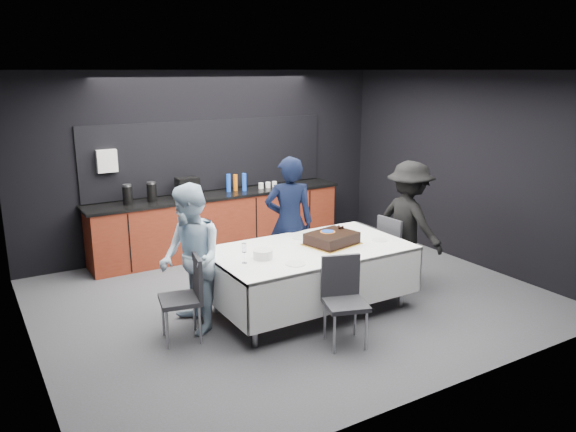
# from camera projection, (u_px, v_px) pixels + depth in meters

# --- Properties ---
(ground) EXTENTS (6.00, 6.00, 0.00)m
(ground) POSITION_uv_depth(u_px,v_px,m) (292.00, 298.00, 7.11)
(ground) COLOR #47474C
(ground) RESTS_ON ground
(room_shell) EXTENTS (6.04, 5.04, 2.82)m
(room_shell) POSITION_uv_depth(u_px,v_px,m) (292.00, 152.00, 6.64)
(room_shell) COLOR white
(room_shell) RESTS_ON ground
(kitchenette) EXTENTS (4.10, 0.64, 2.05)m
(kitchenette) POSITION_uv_depth(u_px,v_px,m) (218.00, 218.00, 8.80)
(kitchenette) COLOR #631E0F
(kitchenette) RESTS_ON ground
(party_table) EXTENTS (2.32, 1.32, 0.78)m
(party_table) POSITION_uv_depth(u_px,v_px,m) (310.00, 259.00, 6.62)
(party_table) COLOR #99999E
(party_table) RESTS_ON ground
(cake_assembly) EXTENTS (0.68, 0.59, 0.18)m
(cake_assembly) POSITION_uv_depth(u_px,v_px,m) (332.00, 239.00, 6.68)
(cake_assembly) COLOR gold
(cake_assembly) RESTS_ON party_table
(plate_stack) EXTENTS (0.22, 0.22, 0.10)m
(plate_stack) POSITION_uv_depth(u_px,v_px,m) (263.00, 254.00, 6.19)
(plate_stack) COLOR white
(plate_stack) RESTS_ON party_table
(loose_plate_near) EXTENTS (0.22, 0.22, 0.01)m
(loose_plate_near) POSITION_uv_depth(u_px,v_px,m) (296.00, 264.00, 6.02)
(loose_plate_near) COLOR white
(loose_plate_near) RESTS_ON party_table
(loose_plate_right_a) EXTENTS (0.19, 0.19, 0.01)m
(loose_plate_right_a) POSITION_uv_depth(u_px,v_px,m) (352.00, 236.00, 7.02)
(loose_plate_right_a) COLOR white
(loose_plate_right_a) RESTS_ON party_table
(loose_plate_right_b) EXTENTS (0.19, 0.19, 0.01)m
(loose_plate_right_b) POSITION_uv_depth(u_px,v_px,m) (379.00, 240.00, 6.86)
(loose_plate_right_b) COLOR white
(loose_plate_right_b) RESTS_ON party_table
(loose_plate_far) EXTENTS (0.21, 0.21, 0.01)m
(loose_plate_far) POSITION_uv_depth(u_px,v_px,m) (300.00, 238.00, 6.95)
(loose_plate_far) COLOR white
(loose_plate_far) RESTS_ON party_table
(fork_pile) EXTENTS (0.18, 0.14, 0.02)m
(fork_pile) POSITION_uv_depth(u_px,v_px,m) (350.00, 255.00, 6.29)
(fork_pile) COLOR white
(fork_pile) RESTS_ON party_table
(champagne_flute) EXTENTS (0.06, 0.06, 0.22)m
(champagne_flute) POSITION_uv_depth(u_px,v_px,m) (244.00, 249.00, 6.01)
(champagne_flute) COLOR white
(champagne_flute) RESTS_ON party_table
(chair_left) EXTENTS (0.50, 0.50, 0.92)m
(chair_left) POSITION_uv_depth(u_px,v_px,m) (187.00, 291.00, 5.92)
(chair_left) COLOR #2B2B30
(chair_left) RESTS_ON ground
(chair_right) EXTENTS (0.45, 0.45, 0.92)m
(chair_right) POSITION_uv_depth(u_px,v_px,m) (395.00, 245.00, 7.47)
(chair_right) COLOR #2B2B30
(chair_right) RESTS_ON ground
(chair_near) EXTENTS (0.53, 0.53, 0.92)m
(chair_near) POSITION_uv_depth(u_px,v_px,m) (343.00, 294.00, 5.86)
(chair_near) COLOR #2B2B30
(chair_near) RESTS_ON ground
(person_center) EXTENTS (0.75, 0.64, 1.74)m
(person_center) POSITION_uv_depth(u_px,v_px,m) (289.00, 223.00, 7.30)
(person_center) COLOR black
(person_center) RESTS_ON ground
(person_left) EXTENTS (0.66, 0.83, 1.64)m
(person_left) POSITION_uv_depth(u_px,v_px,m) (191.00, 259.00, 6.05)
(person_left) COLOR silver
(person_left) RESTS_ON ground
(person_right) EXTENTS (0.69, 1.11, 1.65)m
(person_right) POSITION_uv_depth(u_px,v_px,m) (409.00, 223.00, 7.46)
(person_right) COLOR black
(person_right) RESTS_ON ground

